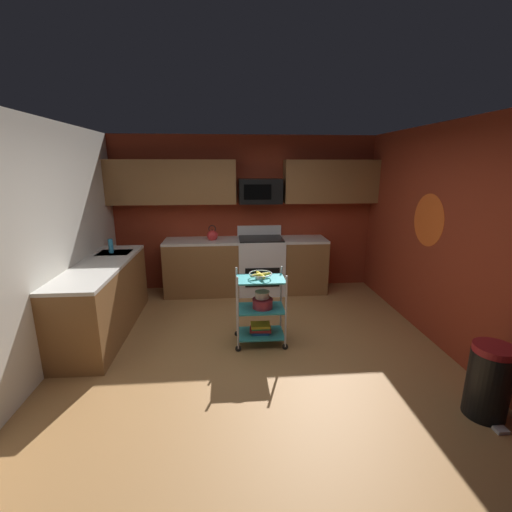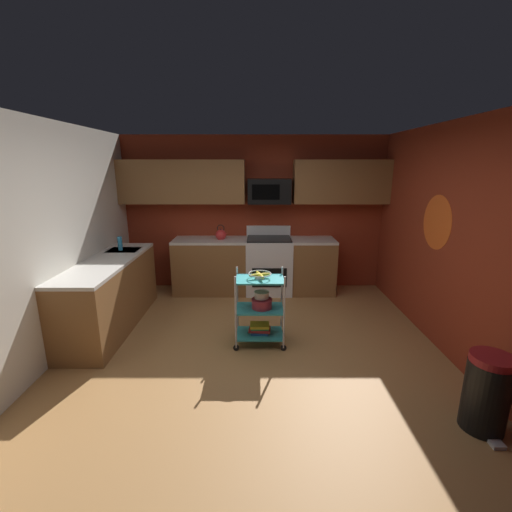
{
  "view_description": "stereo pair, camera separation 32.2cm",
  "coord_description": "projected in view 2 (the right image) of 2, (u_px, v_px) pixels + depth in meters",
  "views": [
    {
      "loc": [
        -0.29,
        -3.58,
        2.11
      ],
      "look_at": [
        0.04,
        0.49,
        1.05
      ],
      "focal_mm": 24.5,
      "sensor_mm": 36.0,
      "label": 1
    },
    {
      "loc": [
        0.03,
        -3.59,
        2.11
      ],
      "look_at": [
        0.04,
        0.49,
        1.05
      ],
      "focal_mm": 24.5,
      "sensor_mm": 36.0,
      "label": 2
    }
  ],
  "objects": [
    {
      "name": "mixing_bowl_small",
      "position": [
        261.0,
        295.0,
        4.16
      ],
      "size": [
        0.18,
        0.18,
        0.08
      ],
      "color": "silver",
      "rests_on": "rolling_cart"
    },
    {
      "name": "microwave",
      "position": [
        269.0,
        191.0,
        5.72
      ],
      "size": [
        0.7,
        0.39,
        0.4
      ],
      "color": "black"
    },
    {
      "name": "book_stack",
      "position": [
        259.0,
        328.0,
        4.24
      ],
      "size": [
        0.27,
        0.17,
        0.12
      ],
      "color": "#1E4C8C",
      "rests_on": "rolling_cart"
    },
    {
      "name": "wall_left",
      "position": [
        41.0,
        245.0,
        3.68
      ],
      "size": [
        0.06,
        4.8,
        2.6
      ],
      "primitive_type": "cube",
      "color": "silver",
      "rests_on": "ground"
    },
    {
      "name": "upper_cabinets",
      "position": [
        250.0,
        182.0,
        5.71
      ],
      "size": [
        4.4,
        0.33,
        0.7
      ],
      "color": "brown"
    },
    {
      "name": "trash_can",
      "position": [
        486.0,
        393.0,
        2.83
      ],
      "size": [
        0.34,
        0.42,
        0.66
      ],
      "color": "black",
      "rests_on": "ground"
    },
    {
      "name": "wall_right",
      "position": [
        463.0,
        245.0,
        3.69
      ],
      "size": [
        0.06,
        4.8,
        2.6
      ],
      "primitive_type": "cube",
      "color": "maroon",
      "rests_on": "ground"
    },
    {
      "name": "fruit_bowl",
      "position": [
        259.0,
        275.0,
        4.07
      ],
      "size": [
        0.27,
        0.27,
        0.07
      ],
      "color": "silver",
      "rests_on": "rolling_cart"
    },
    {
      "name": "dish_soap_bottle",
      "position": [
        119.0,
        243.0,
        5.03
      ],
      "size": [
        0.06,
        0.06,
        0.2
      ],
      "primitive_type": "cylinder",
      "color": "#2D8CBF",
      "rests_on": "counter_run"
    },
    {
      "name": "rolling_cart",
      "position": [
        259.0,
        308.0,
        4.18
      ],
      "size": [
        0.62,
        0.4,
        0.91
      ],
      "color": "silver",
      "rests_on": "ground"
    },
    {
      "name": "kettle",
      "position": [
        220.0,
        235.0,
        5.79
      ],
      "size": [
        0.21,
        0.18,
        0.26
      ],
      "color": "red",
      "rests_on": "counter_run"
    },
    {
      "name": "wall_back",
      "position": [
        254.0,
        214.0,
        6.03
      ],
      "size": [
        4.52,
        0.06,
        2.6
      ],
      "primitive_type": "cube",
      "color": "maroon",
      "rests_on": "ground"
    },
    {
      "name": "floor",
      "position": [
        253.0,
        357.0,
        4.02
      ],
      "size": [
        4.4,
        4.8,
        0.04
      ],
      "primitive_type": "cube",
      "color": "#A87542",
      "rests_on": "ground"
    },
    {
      "name": "oven_range",
      "position": [
        268.0,
        265.0,
        5.93
      ],
      "size": [
        0.76,
        0.65,
        1.1
      ],
      "color": "white",
      "rests_on": "ground"
    },
    {
      "name": "counter_run",
      "position": [
        199.0,
        276.0,
        5.36
      ],
      "size": [
        3.55,
        2.68,
        0.92
      ],
      "color": "brown",
      "rests_on": "ground"
    },
    {
      "name": "wall_flower_decal",
      "position": [
        436.0,
        222.0,
        4.18
      ],
      "size": [
        0.0,
        0.66,
        0.66
      ],
      "primitive_type": "cylinder",
      "rotation": [
        0.0,
        1.57,
        0.0
      ],
      "color": "#E5591E"
    },
    {
      "name": "mixing_bowl_large",
      "position": [
        261.0,
        303.0,
        4.16
      ],
      "size": [
        0.25,
        0.25,
        0.11
      ],
      "color": "maroon",
      "rests_on": "rolling_cart"
    }
  ]
}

